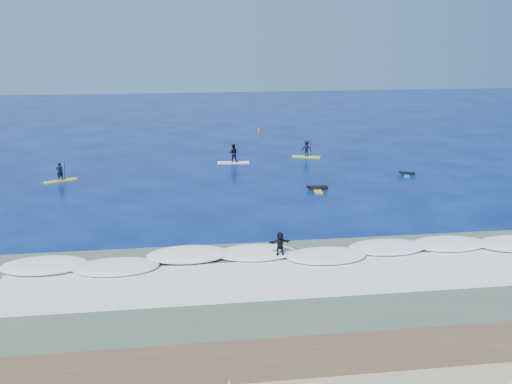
{
  "coord_description": "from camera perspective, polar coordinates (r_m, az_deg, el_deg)",
  "views": [
    {
      "loc": [
        -7.22,
        -40.65,
        12.94
      ],
      "look_at": [
        -1.46,
        1.81,
        0.6
      ],
      "focal_mm": 40.0,
      "sensor_mm": 36.0,
      "label": 1
    }
  ],
  "objects": [
    {
      "name": "sup_paddler_left",
      "position": [
        52.73,
        -19.0,
        1.65
      ],
      "size": [
        2.78,
        1.91,
        1.95
      ],
      "rotation": [
        0.0,
        0.0,
        0.48
      ],
      "color": "gold",
      "rests_on": "ground"
    },
    {
      "name": "marker_buoy",
      "position": [
        73.19,
        0.32,
        6.13
      ],
      "size": [
        0.3,
        0.3,
        0.71
      ],
      "rotation": [
        0.0,
        0.0,
        0.24
      ],
      "color": "#FB4416",
      "rests_on": "ground"
    },
    {
      "name": "wet_sand_strip",
      "position": [
        24.21,
        11.39,
        -16.6
      ],
      "size": [
        90.0,
        5.0,
        0.08
      ],
      "primitive_type": "cube",
      "color": "#4E3824",
      "rests_on": "ground"
    },
    {
      "name": "shallow_water",
      "position": [
        30.49,
        6.82,
        -9.16
      ],
      "size": [
        90.0,
        13.0,
        0.01
      ],
      "primitive_type": "cube",
      "color": "#3E5544",
      "rests_on": "ground"
    },
    {
      "name": "prone_paddler_near",
      "position": [
        47.53,
        6.13,
        0.38
      ],
      "size": [
        1.81,
        2.31,
        0.48
      ],
      "rotation": [
        0.0,
        0.0,
        1.52
      ],
      "color": "gold",
      "rests_on": "ground"
    },
    {
      "name": "sup_paddler_right",
      "position": [
        59.53,
        5.08,
        4.24
      ],
      "size": [
        3.0,
        1.66,
        2.05
      ],
      "rotation": [
        0.0,
        0.0,
        -0.34
      ],
      "color": "yellow",
      "rests_on": "ground"
    },
    {
      "name": "ground",
      "position": [
        43.26,
        2.24,
        -1.35
      ],
      "size": [
        160.0,
        160.0,
        0.0
      ],
      "primitive_type": "plane",
      "color": "#030F45",
      "rests_on": "ground"
    },
    {
      "name": "breaking_wave",
      "position": [
        34.04,
        5.15,
        -6.35
      ],
      "size": [
        40.0,
        6.0,
        0.3
      ],
      "primitive_type": "cube",
      "color": "white",
      "rests_on": "ground"
    },
    {
      "name": "whitewater",
      "position": [
        31.37,
        6.36,
        -8.41
      ],
      "size": [
        34.0,
        5.0,
        0.02
      ],
      "primitive_type": "cube",
      "color": "silver",
      "rests_on": "ground"
    },
    {
      "name": "prone_paddler_far",
      "position": [
        53.87,
        14.86,
        1.76
      ],
      "size": [
        1.42,
        1.89,
        0.38
      ],
      "rotation": [
        0.0,
        0.0,
        1.2
      ],
      "color": "#1667AC",
      "rests_on": "ground"
    },
    {
      "name": "sup_paddler_center",
      "position": [
        56.76,
        -2.29,
        3.74
      ],
      "size": [
        3.24,
        1.09,
        2.23
      ],
      "rotation": [
        0.0,
        0.0,
        -0.09
      ],
      "color": "white",
      "rests_on": "ground"
    },
    {
      "name": "wave_surfer",
      "position": [
        33.15,
        2.41,
        -5.34
      ],
      "size": [
        2.15,
        0.81,
        1.52
      ],
      "rotation": [
        0.0,
        0.0,
        0.11
      ],
      "color": "white",
      "rests_on": "breaking_wave"
    }
  ]
}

